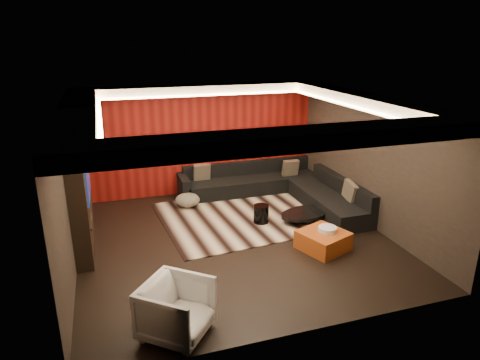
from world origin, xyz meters
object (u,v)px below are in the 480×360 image
object	(u,v)px
drum_stool	(261,214)
orange_ottoman	(323,240)
sectional_sofa	(279,189)
coffee_table	(306,216)
armchair	(176,309)
white_side_table	(327,237)

from	to	relation	value
drum_stool	orange_ottoman	world-z (taller)	drum_stool
sectional_sofa	coffee_table	bearing A→B (deg)	-89.05
orange_ottoman	armchair	size ratio (longest dim) A/B	0.93
coffee_table	drum_stool	distance (m)	1.00
orange_ottoman	armchair	xyz separation A→B (m)	(-3.11, -1.60, 0.22)
coffee_table	orange_ottoman	distance (m)	1.30
coffee_table	orange_ottoman	bearing A→B (deg)	-101.56
white_side_table	orange_ottoman	size ratio (longest dim) A/B	0.55
armchair	sectional_sofa	bearing A→B (deg)	2.15
orange_ottoman	sectional_sofa	bearing A→B (deg)	85.11
white_side_table	coffee_table	bearing A→B (deg)	82.08
sectional_sofa	white_side_table	bearing A→B (deg)	-93.13
armchair	coffee_table	bearing A→B (deg)	-9.86
sectional_sofa	orange_ottoman	bearing A→B (deg)	-94.89
white_side_table	sectional_sofa	world-z (taller)	sectional_sofa
drum_stool	armchair	distance (m)	3.92
coffee_table	armchair	size ratio (longest dim) A/B	1.41
white_side_table	sectional_sofa	bearing A→B (deg)	86.87
white_side_table	orange_ottoman	bearing A→B (deg)	-166.66
drum_stool	sectional_sofa	xyz separation A→B (m)	(0.95, 1.26, 0.05)
drum_stool	white_side_table	bearing A→B (deg)	-61.68
sectional_sofa	drum_stool	bearing A→B (deg)	-126.87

